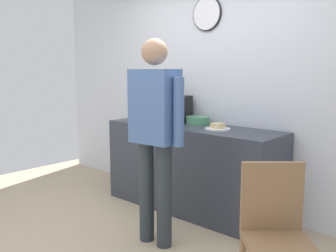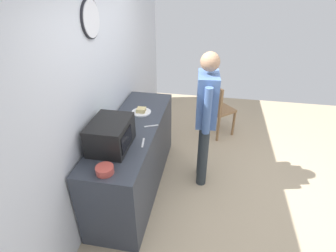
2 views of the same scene
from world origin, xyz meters
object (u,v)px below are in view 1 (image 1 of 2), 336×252
cereal_bowl (136,116)px  person_standing (155,126)px  salad_bowl (198,120)px  wooden_chair (275,231)px  microwave (166,108)px  fork_utensil (180,128)px  sandwich_plate (218,128)px  spoon_utensil (155,125)px

cereal_bowl → person_standing: (1.15, -0.85, 0.09)m
cereal_bowl → person_standing: person_standing is taller
salad_bowl → wooden_chair: (1.52, -1.16, -0.44)m
microwave → fork_utensil: bearing=-32.6°
sandwich_plate → cereal_bowl: 1.21m
salad_bowl → cereal_bowl: bearing=-169.5°
sandwich_plate → person_standing: size_ratio=0.14×
sandwich_plate → wooden_chair: (1.14, -1.00, -0.42)m
salad_bowl → cereal_bowl: size_ratio=1.54×
microwave → person_standing: size_ratio=0.28×
spoon_utensil → person_standing: bearing=-45.8°
wooden_chair → microwave: bearing=150.5°
microwave → wooden_chair: microwave is taller
salad_bowl → wooden_chair: size_ratio=0.28×
microwave → cereal_bowl: bearing=-168.0°
microwave → spoon_utensil: bearing=-68.3°
cereal_bowl → wooden_chair: cereal_bowl is taller
microwave → sandwich_plate: (0.80, -0.10, -0.13)m
sandwich_plate → fork_utensil: bearing=-146.4°
cereal_bowl → fork_utensil: cereal_bowl is taller
fork_utensil → spoon_utensil: same height
salad_bowl → microwave: bearing=-170.9°
person_standing → cereal_bowl: bearing=143.5°
cereal_bowl → wooden_chair: (2.35, -1.01, -0.44)m
sandwich_plate → spoon_utensil: bearing=-163.1°
salad_bowl → wooden_chair: salad_bowl is taller
salad_bowl → cereal_bowl: (-0.83, -0.15, -0.01)m
person_standing → fork_utensil: bearing=111.9°
microwave → fork_utensil: size_ratio=2.94×
fork_utensil → wooden_chair: (1.45, -0.79, -0.41)m
sandwich_plate → person_standing: person_standing is taller
cereal_bowl → person_standing: bearing=-36.5°
salad_bowl → spoon_utensil: size_ratio=1.53×
sandwich_plate → spoon_utensil: 0.71m
cereal_bowl → fork_utensil: 0.92m
microwave → fork_utensil: (0.48, -0.31, -0.15)m
fork_utensil → wooden_chair: wooden_chair is taller
sandwich_plate → wooden_chair: 1.57m
sandwich_plate → salad_bowl: size_ratio=0.98×
salad_bowl → person_standing: person_standing is taller
fork_utensil → person_standing: size_ratio=0.10×
spoon_utensil → person_standing: size_ratio=0.10×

